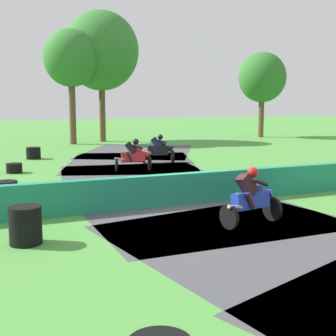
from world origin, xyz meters
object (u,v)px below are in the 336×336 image
motorcycle_lead_black (160,149)px  motorcycle_trailing_blue (253,197)px  tire_stack_mid_b (6,191)px  tire_stack_far (25,225)px  tire_stack_near (33,153)px  motorcycle_chase_red (135,156)px  tire_stack_mid_a (14,168)px

motorcycle_lead_black → motorcycle_trailing_blue: motorcycle_trailing_blue is taller
motorcycle_trailing_blue → tire_stack_mid_b: bearing=134.1°
tire_stack_far → tire_stack_near: bearing=80.0°
tire_stack_near → motorcycle_chase_red: bearing=-61.6°
tire_stack_mid_a → tire_stack_far: tire_stack_far is taller
tire_stack_mid_a → tire_stack_far: bearing=-95.9°
motorcycle_trailing_blue → tire_stack_mid_a: size_ratio=2.60×
tire_stack_mid_b → tire_stack_far: bearing=-91.5°
tire_stack_near → tire_stack_mid_b: (-2.41, -9.86, 0.00)m
motorcycle_chase_red → tire_stack_near: bearing=118.4°
motorcycle_trailing_blue → tire_stack_far: 5.25m
motorcycle_chase_red → tire_stack_mid_b: motorcycle_chase_red is taller
motorcycle_lead_black → motorcycle_chase_red: bearing=-136.0°
motorcycle_chase_red → motorcycle_lead_black: bearing=44.0°
tire_stack_mid_a → tire_stack_mid_b: 5.59m
motorcycle_lead_black → motorcycle_chase_red: (-2.05, -1.99, 0.01)m
tire_stack_near → tire_stack_far: size_ratio=0.90×
motorcycle_lead_black → tire_stack_far: motorcycle_lead_black is taller
motorcycle_lead_black → motorcycle_trailing_blue: bearing=-103.1°
tire_stack_mid_b → tire_stack_far: (-0.12, -4.51, 0.10)m
tire_stack_mid_a → tire_stack_far: (-1.03, -10.03, 0.20)m
motorcycle_trailing_blue → tire_stack_near: motorcycle_trailing_blue is taller
tire_stack_mid_a → tire_stack_mid_b: tire_stack_mid_b is taller
tire_stack_near → tire_stack_mid_a: (-1.49, -4.35, -0.10)m
motorcycle_trailing_blue → tire_stack_far: size_ratio=2.09×
tire_stack_near → tire_stack_mid_b: size_ratio=1.07×
tire_stack_far → tire_stack_mid_a: bearing=84.1°
motorcycle_trailing_blue → tire_stack_far: bearing=172.0°
motorcycle_lead_black → motorcycle_chase_red: 2.86m
motorcycle_lead_black → tire_stack_far: size_ratio=2.16×
tire_stack_mid_b → tire_stack_far: size_ratio=0.84×
motorcycle_chase_red → motorcycle_trailing_blue: size_ratio=1.03×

